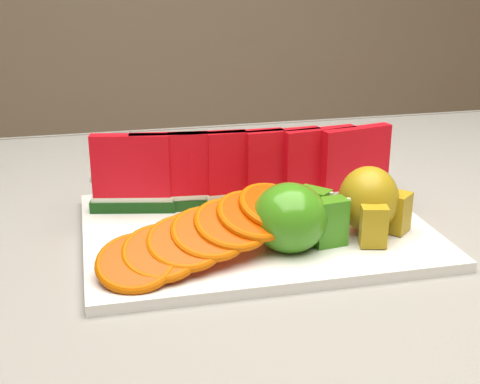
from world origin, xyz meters
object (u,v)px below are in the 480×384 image
(fork, at_px, (98,195))
(platter, at_px, (256,230))
(side_plate, at_px, (329,158))
(apple_cluster, at_px, (295,218))
(pear_cluster, at_px, (371,202))

(fork, bearing_deg, platter, -44.09)
(side_plate, bearing_deg, apple_cluster, -116.63)
(pear_cluster, relative_size, side_plate, 0.45)
(pear_cluster, xyz_separation_m, fork, (-0.30, 0.22, -0.05))
(platter, bearing_deg, fork, 135.91)
(fork, bearing_deg, pear_cluster, -36.76)
(pear_cluster, distance_m, side_plate, 0.31)
(apple_cluster, bearing_deg, side_plate, 63.37)
(platter, xyz_separation_m, side_plate, (0.19, 0.25, -0.00))
(pear_cluster, height_order, fork, pear_cluster)
(platter, height_order, apple_cluster, apple_cluster)
(apple_cluster, xyz_separation_m, fork, (-0.21, 0.24, -0.04))
(platter, height_order, side_plate, platter)
(apple_cluster, bearing_deg, platter, 113.09)
(apple_cluster, xyz_separation_m, side_plate, (0.16, 0.32, -0.04))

